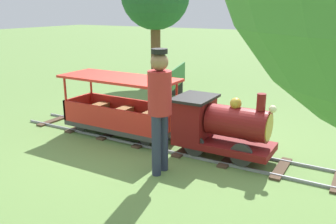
# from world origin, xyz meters

# --- Properties ---
(ground_plane) EXTENTS (60.00, 60.00, 0.00)m
(ground_plane) POSITION_xyz_m (0.00, 0.00, 0.00)
(ground_plane) COLOR #608442
(track) EXTENTS (0.74, 5.70, 0.04)m
(track) POSITION_xyz_m (0.00, 0.04, 0.02)
(track) COLOR gray
(track) RESTS_ON ground_plane
(locomotive) EXTENTS (0.70, 1.45, 0.97)m
(locomotive) POSITION_xyz_m (0.00, 0.90, 0.48)
(locomotive) COLOR maroon
(locomotive) RESTS_ON ground_plane
(passenger_car) EXTENTS (0.80, 2.00, 0.97)m
(passenger_car) POSITION_xyz_m (0.00, -0.86, 0.42)
(passenger_car) COLOR #3F3F3F
(passenger_car) RESTS_ON ground_plane
(conductor_person) EXTENTS (0.30, 0.30, 1.62)m
(conductor_person) POSITION_xyz_m (0.88, 0.45, 0.96)
(conductor_person) COLOR #282D47
(conductor_person) RESTS_ON ground_plane
(park_bench) EXTENTS (1.36, 0.74, 0.82)m
(park_bench) POSITION_xyz_m (-2.49, -1.25, 0.42)
(park_bench) COLOR #2D6B33
(park_bench) RESTS_ON ground_plane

